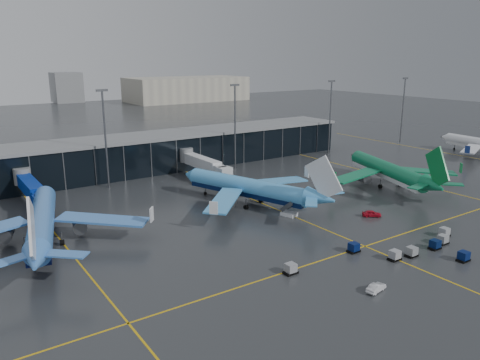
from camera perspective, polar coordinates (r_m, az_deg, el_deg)
ground at (r=92.17m, az=3.76°, el=-6.43°), size 600.00×600.00×0.00m
terminal_pier at (r=142.72m, az=-11.71°, el=3.22°), size 142.00×17.00×10.70m
jet_bridges at (r=115.56m, az=-24.07°, el=-0.93°), size 94.00×27.50×7.20m
flood_masts at (r=132.54m, az=-7.87°, el=6.20°), size 203.00×0.50×25.50m
distant_hangars at (r=353.78m, az=-17.54°, el=10.16°), size 260.00×71.00×22.00m
taxi_lines at (r=105.85m, az=4.50°, el=-3.59°), size 220.00×120.00×0.02m
airliner_arkefly at (r=92.16m, az=-23.14°, el=-3.05°), size 49.72×53.72×13.93m
airliner_klm_near at (r=107.34m, az=0.78°, el=0.43°), size 49.93×53.29×13.36m
airliner_aer_lingus at (r=129.46m, az=17.58°, el=2.24°), size 50.81×54.03×13.42m
baggage_carts at (r=87.48m, az=19.62°, el=-7.97°), size 36.88×14.50×1.70m
mobile_airstair at (r=101.77m, az=6.00°, el=-3.94°), size 3.02×3.70×3.45m
service_van_red at (r=104.62m, az=15.76°, el=-3.96°), size 4.18×3.76×1.37m
service_van_white at (r=73.01m, az=16.27°, el=-12.47°), size 3.89×1.93×1.23m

